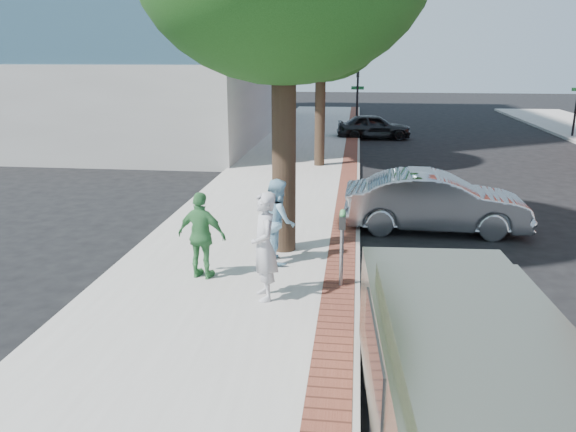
% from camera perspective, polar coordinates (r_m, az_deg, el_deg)
% --- Properties ---
extents(ground, '(120.00, 120.00, 0.00)m').
position_cam_1_polar(ground, '(10.90, 1.46, -7.52)').
color(ground, black).
rests_on(ground, ground).
extents(sidewalk, '(5.00, 60.00, 0.15)m').
position_cam_1_polar(sidewalk, '(18.61, -0.74, 2.75)').
color(sidewalk, '#9E9991').
rests_on(sidewalk, ground).
extents(brick_strip, '(0.60, 60.00, 0.01)m').
position_cam_1_polar(brick_strip, '(18.44, 6.06, 2.78)').
color(brick_strip, brown).
rests_on(brick_strip, sidewalk).
extents(curb, '(0.10, 60.00, 0.15)m').
position_cam_1_polar(curb, '(18.45, 7.14, 2.50)').
color(curb, gray).
rests_on(curb, ground).
extents(office_base, '(18.20, 22.20, 4.00)m').
position_cam_1_polar(office_base, '(34.94, -16.89, 11.52)').
color(office_base, gray).
rests_on(office_base, ground).
extents(signal_near, '(0.70, 0.15, 3.80)m').
position_cam_1_polar(signal_near, '(32.02, 7.06, 12.17)').
color(signal_near, black).
rests_on(signal_near, ground).
extents(tree_far, '(4.80, 4.80, 7.14)m').
position_cam_1_polar(tree_far, '(22.02, 3.41, 18.47)').
color(tree_far, black).
rests_on(tree_far, sidewalk).
extents(parking_meter, '(0.12, 0.32, 1.47)m').
position_cam_1_polar(parking_meter, '(10.40, 5.52, -1.68)').
color(parking_meter, gray).
rests_on(parking_meter, sidewalk).
extents(person_gray, '(0.68, 0.83, 1.95)m').
position_cam_1_polar(person_gray, '(9.86, -2.43, -3.12)').
color(person_gray, '#AEAEB3').
rests_on(person_gray, sidewalk).
extents(person_officer, '(0.93, 1.04, 1.77)m').
position_cam_1_polar(person_officer, '(11.68, -1.04, -0.48)').
color(person_officer, '#8FC2DD').
rests_on(person_officer, sidewalk).
extents(person_green, '(1.07, 0.63, 1.71)m').
position_cam_1_polar(person_green, '(10.94, -8.75, -1.99)').
color(person_green, '#3B8245').
rests_on(person_green, sidewalk).
extents(sedan_silver, '(4.61, 1.67, 1.51)m').
position_cam_1_polar(sedan_silver, '(14.77, 14.74, 1.39)').
color(sedan_silver, '#A2A4A9').
rests_on(sedan_silver, ground).
extents(bg_car, '(4.04, 1.91, 1.34)m').
position_cam_1_polar(bg_car, '(30.75, 8.71, 8.98)').
color(bg_car, black).
rests_on(bg_car, ground).
extents(van, '(2.22, 5.17, 1.87)m').
position_cam_1_polar(van, '(6.54, 17.49, -15.48)').
color(van, gray).
rests_on(van, ground).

